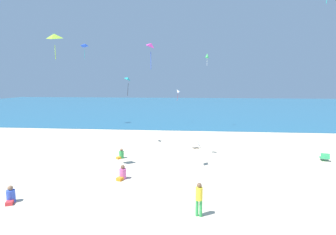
% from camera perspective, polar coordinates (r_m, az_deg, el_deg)
% --- Properties ---
extents(ground_plane, '(120.00, 120.00, 0.00)m').
position_cam_1_polar(ground_plane, '(18.32, 1.09, -9.28)').
color(ground_plane, beige).
extents(ocean_water, '(120.00, 60.00, 0.05)m').
position_cam_1_polar(ocean_water, '(58.80, 4.20, 2.49)').
color(ocean_water, '#236084').
rests_on(ocean_water, ground_plane).
extents(beach_chair_far_left, '(0.82, 0.71, 0.59)m').
position_cam_1_polar(beach_chair_far_left, '(21.66, 6.21, -5.94)').
color(beach_chair_far_left, white).
rests_on(beach_chair_far_left, ground_plane).
extents(beach_chair_mid_beach, '(0.65, 0.69, 0.55)m').
position_cam_1_polar(beach_chair_mid_beach, '(21.08, 30.88, -7.39)').
color(beach_chair_mid_beach, '#2D9956').
rests_on(beach_chair_mid_beach, ground_plane).
extents(person_0, '(0.53, 0.69, 0.77)m').
position_cam_1_polar(person_0, '(14.13, -30.99, -14.46)').
color(person_0, blue).
rests_on(person_0, ground_plane).
extents(person_1, '(0.35, 0.35, 1.40)m').
position_cam_1_polar(person_1, '(10.99, 6.76, -16.79)').
color(person_1, green).
rests_on(person_1, ground_plane).
extents(person_2, '(0.54, 0.71, 0.80)m').
position_cam_1_polar(person_2, '(15.11, -9.88, -11.97)').
color(person_2, '#D8599E').
rests_on(person_2, ground_plane).
extents(person_3, '(0.58, 0.61, 0.70)m').
position_cam_1_polar(person_3, '(19.02, -10.16, -7.95)').
color(person_3, green).
rests_on(person_3, ground_plane).
extents(kite_blue, '(0.94, 0.97, 1.83)m').
position_cam_1_polar(kite_blue, '(33.65, -17.80, 14.74)').
color(kite_blue, blue).
extents(kite_magenta, '(0.59, 0.67, 1.50)m').
position_cam_1_polar(kite_magenta, '(15.00, -3.63, 15.39)').
color(kite_magenta, '#DB3DA8').
extents(kite_white, '(0.57, 0.43, 1.54)m').
position_cam_1_polar(kite_white, '(33.71, 2.11, 5.79)').
color(kite_white, white).
extents(kite_lime, '(0.72, 0.55, 1.45)m').
position_cam_1_polar(kite_lime, '(16.46, -23.51, 15.89)').
color(kite_lime, '#99DB33').
extents(kite_green, '(0.57, 0.61, 1.41)m').
position_cam_1_polar(kite_green, '(30.99, 8.51, 13.13)').
color(kite_green, green).
extents(kite_teal, '(0.61, 0.70, 1.63)m').
position_cam_1_polar(kite_teal, '(22.39, -8.64, 8.31)').
color(kite_teal, '#1EADAD').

